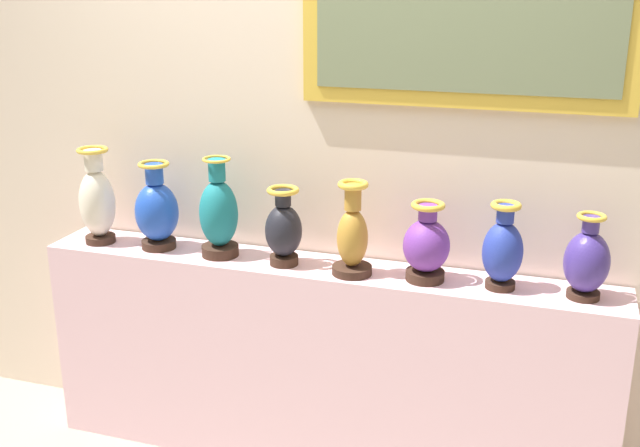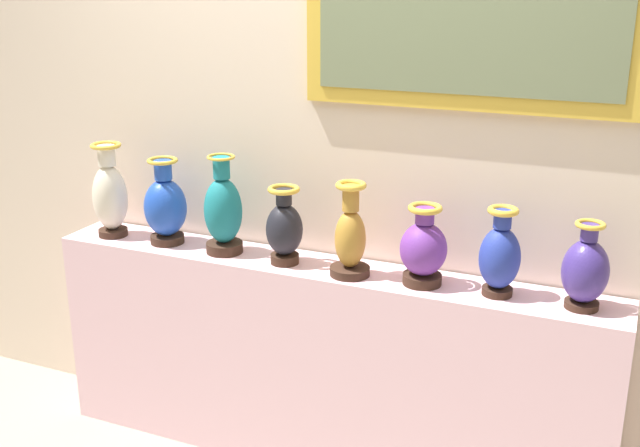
{
  "view_description": "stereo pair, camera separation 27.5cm",
  "coord_description": "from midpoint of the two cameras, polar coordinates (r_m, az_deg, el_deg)",
  "views": [
    {
      "loc": [
        0.89,
        -2.74,
        2.01
      ],
      "look_at": [
        0.0,
        0.0,
        1.08
      ],
      "focal_mm": 43.19,
      "sensor_mm": 36.0,
      "label": 1
    },
    {
      "loc": [
        1.14,
        -2.64,
        2.01
      ],
      "look_at": [
        0.0,
        0.0,
        1.08
      ],
      "focal_mm": 43.19,
      "sensor_mm": 36.0,
      "label": 2
    }
  ],
  "objects": [
    {
      "name": "vase_teal",
      "position": [
        3.18,
        -9.98,
        0.6
      ],
      "size": [
        0.16,
        0.16,
        0.42
      ],
      "color": "#382319",
      "rests_on": "display_shelf"
    },
    {
      "name": "vase_cobalt",
      "position": [
        2.86,
        10.74,
        -1.99
      ],
      "size": [
        0.15,
        0.15,
        0.33
      ],
      "color": "#382319",
      "rests_on": "display_shelf"
    },
    {
      "name": "vase_onyx",
      "position": [
        3.06,
        -5.29,
        -0.48
      ],
      "size": [
        0.15,
        0.15,
        0.32
      ],
      "color": "#382319",
      "rests_on": "display_shelf"
    },
    {
      "name": "display_shelf",
      "position": [
        3.27,
        -2.45,
        -10.54
      ],
      "size": [
        2.37,
        0.29,
        0.9
      ],
      "primitive_type": "cube",
      "color": "beige",
      "rests_on": "ground_plane"
    },
    {
      "name": "vase_sapphire",
      "position": [
        3.33,
        -14.33,
        0.85
      ],
      "size": [
        0.18,
        0.18,
        0.37
      ],
      "color": "#382319",
      "rests_on": "display_shelf"
    },
    {
      "name": "vase_violet",
      "position": [
        2.9,
        5.21,
        -1.7
      ],
      "size": [
        0.18,
        0.18,
        0.31
      ],
      "color": "#382319",
      "rests_on": "display_shelf"
    },
    {
      "name": "vase_indigo",
      "position": [
        2.85,
        16.59,
        -2.75
      ],
      "size": [
        0.16,
        0.16,
        0.32
      ],
      "color": "#382319",
      "rests_on": "display_shelf"
    },
    {
      "name": "vase_ivory",
      "position": [
        3.47,
        -18.4,
        1.58
      ],
      "size": [
        0.15,
        0.15,
        0.42
      ],
      "color": "#382319",
      "rests_on": "display_shelf"
    },
    {
      "name": "vase_ochre",
      "position": [
        2.95,
        -0.25,
        -1.0
      ],
      "size": [
        0.16,
        0.16,
        0.37
      ],
      "color": "#382319",
      "rests_on": "display_shelf"
    },
    {
      "name": "back_wall",
      "position": [
        3.13,
        -1.15,
        5.87
      ],
      "size": [
        4.76,
        0.14,
        2.68
      ],
      "color": "beige",
      "rests_on": "ground_plane"
    }
  ]
}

